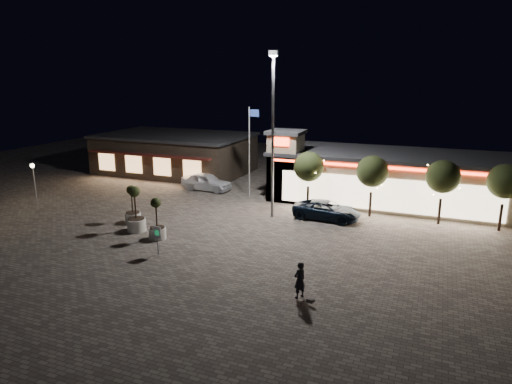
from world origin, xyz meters
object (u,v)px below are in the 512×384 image
at_px(pickup_truck, 327,210).
at_px(planter_left, 133,211).
at_px(pedestrian, 300,280).
at_px(planter_mid, 136,217).
at_px(valet_sign, 157,235).
at_px(white_sedan, 206,182).

xyz_separation_m(pickup_truck, planter_left, (-13.13, -6.28, 0.18)).
height_order(pedestrian, planter_mid, planter_mid).
height_order(pickup_truck, planter_mid, planter_mid).
relative_size(planter_left, valet_sign, 1.60).
relative_size(pickup_truck, planter_mid, 1.57).
bearing_deg(pickup_truck, planter_left, 118.91).
xyz_separation_m(planter_left, valet_sign, (5.23, -4.55, 0.37)).
bearing_deg(pedestrian, planter_mid, -77.34).
bearing_deg(planter_mid, planter_left, 133.75).
xyz_separation_m(pedestrian, valet_sign, (-9.65, 2.14, 0.32)).
height_order(pickup_truck, planter_left, planter_left).
bearing_deg(pedestrian, pickup_truck, -138.36).
relative_size(planter_left, planter_mid, 0.88).
bearing_deg(pedestrian, valet_sign, -68.55).
distance_m(pickup_truck, planter_mid, 14.07).
bearing_deg(planter_mid, valet_sign, -38.95).
distance_m(pickup_truck, valet_sign, 13.41).
distance_m(white_sedan, valet_sign, 16.14).
bearing_deg(pickup_truck, white_sedan, 73.64).
bearing_deg(pickup_truck, valet_sign, 147.23).
relative_size(pickup_truck, white_sedan, 1.03).
xyz_separation_m(planter_mid, valet_sign, (3.87, -3.13, 0.25)).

